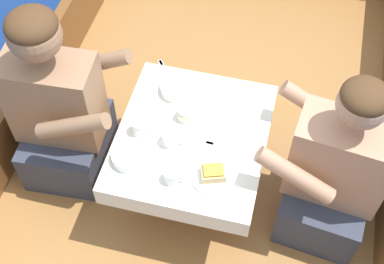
{
  "coord_description": "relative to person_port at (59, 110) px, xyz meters",
  "views": [
    {
      "loc": [
        0.33,
        -1.26,
        2.6
      ],
      "look_at": [
        0.0,
        0.07,
        0.75
      ],
      "focal_mm": 50.0,
      "sensor_mm": 36.0,
      "label": 1
    }
  ],
  "objects": [
    {
      "name": "plate_sandwich",
      "position": [
        0.76,
        -0.19,
        0.03
      ],
      "size": [
        0.18,
        0.18,
        0.01
      ],
      "color": "white",
      "rests_on": "cockpit_table"
    },
    {
      "name": "sandwich",
      "position": [
        0.76,
        -0.19,
        0.06
      ],
      "size": [
        0.12,
        0.1,
        0.05
      ],
      "rotation": [
        0.0,
        0.0,
        0.32
      ],
      "color": "#E0BC7F",
      "rests_on": "plate_sandwich"
    },
    {
      "name": "coffee_cup_starboard",
      "position": [
        0.55,
        -0.06,
        0.06
      ],
      "size": [
        0.1,
        0.07,
        0.06
      ],
      "color": "white",
      "rests_on": "cockpit_table"
    },
    {
      "name": "person_starboard",
      "position": [
        1.24,
        -0.01,
        -0.04
      ],
      "size": [
        0.56,
        0.49,
        0.92
      ],
      "rotation": [
        0.0,
        0.0,
        3.02
      ],
      "color": "#333847",
      "rests_on": "boat_deck"
    },
    {
      "name": "tin_can",
      "position": [
        0.57,
        0.08,
        0.05
      ],
      "size": [
        0.07,
        0.07,
        0.05
      ],
      "color": "silver",
      "rests_on": "cockpit_table"
    },
    {
      "name": "ground_plane",
      "position": [
        0.62,
        -0.07,
        -0.71
      ],
      "size": [
        60.0,
        60.0,
        0.0
      ],
      "primitive_type": "plane",
      "color": "navy"
    },
    {
      "name": "utensil_spoon_starboard",
      "position": [
        0.68,
        0.03,
        0.03
      ],
      "size": [
        0.15,
        0.11,
        0.01
      ],
      "rotation": [
        0.0,
        0.0,
        0.62
      ],
      "color": "silver",
      "rests_on": "cockpit_table"
    },
    {
      "name": "bowl_port_near",
      "position": [
        0.49,
        0.22,
        0.05
      ],
      "size": [
        0.14,
        0.14,
        0.04
      ],
      "color": "white",
      "rests_on": "cockpit_table"
    },
    {
      "name": "person_port",
      "position": [
        0.0,
        0.0,
        0.0
      ],
      "size": [
        0.54,
        0.47,
        0.97
      ],
      "rotation": [
        0.0,
        0.0,
        0.07
      ],
      "color": "#333847",
      "rests_on": "boat_deck"
    },
    {
      "name": "utensil_spoon_center",
      "position": [
        0.48,
        0.1,
        0.03
      ],
      "size": [
        0.17,
        0.04,
        0.01
      ],
      "rotation": [
        0.0,
        0.0,
        0.15
      ],
      "color": "silver",
      "rests_on": "cockpit_table"
    },
    {
      "name": "boat_deck",
      "position": [
        0.62,
        -0.07,
        -0.56
      ],
      "size": [
        1.91,
        3.6,
        0.31
      ],
      "primitive_type": "cube",
      "color": "#9E6B38",
      "rests_on": "ground_plane"
    },
    {
      "name": "gunwale_port",
      "position": [
        -0.3,
        -0.07,
        -0.24
      ],
      "size": [
        0.06,
        3.6,
        0.33
      ],
      "primitive_type": "cube",
      "color": "brown",
      "rests_on": "boat_deck"
    },
    {
      "name": "utensil_fork_starboard",
      "position": [
        0.76,
        -0.03,
        0.03
      ],
      "size": [
        0.17,
        0.03,
        0.0
      ],
      "rotation": [
        0.0,
        0.0,
        3.07
      ],
      "color": "silver",
      "rests_on": "cockpit_table"
    },
    {
      "name": "utensil_fork_port",
      "position": [
        0.41,
        0.33,
        0.03
      ],
      "size": [
        0.12,
        0.14,
        0.0
      ],
      "rotation": [
        0.0,
        0.0,
        2.25
      ],
      "color": "silver",
      "rests_on": "cockpit_table"
    },
    {
      "name": "bowl_starboard_near",
      "position": [
        0.4,
        -0.19,
        0.05
      ],
      "size": [
        0.14,
        0.14,
        0.04
      ],
      "color": "white",
      "rests_on": "cockpit_table"
    },
    {
      "name": "cockpit_table",
      "position": [
        0.62,
        -0.0,
        -0.02
      ],
      "size": [
        0.64,
        0.73,
        0.42
      ],
      "color": "#B2B2B7",
      "rests_on": "boat_deck"
    },
    {
      "name": "utensil_spoon_port",
      "position": [
        0.83,
        0.15,
        0.03
      ],
      "size": [
        0.17,
        0.02,
        0.01
      ],
      "rotation": [
        0.0,
        0.0,
        3.12
      ],
      "color": "silver",
      "rests_on": "cockpit_table"
    },
    {
      "name": "plate_bread",
      "position": [
        0.74,
        0.22,
        0.03
      ],
      "size": [
        0.17,
        0.17,
        0.01
      ],
      "color": "white",
      "rests_on": "cockpit_table"
    },
    {
      "name": "utensil_knife_starboard",
      "position": [
        0.35,
        0.26,
        0.03
      ],
      "size": [
        0.1,
        0.15,
        0.0
      ],
      "rotation": [
        0.0,
        0.0,
        1.01
      ],
      "color": "silver",
      "rests_on": "cockpit_table"
    },
    {
      "name": "coffee_cup_center",
      "position": [
        0.6,
        -0.24,
        0.05
      ],
      "size": [
        0.09,
        0.07,
        0.06
      ],
      "color": "white",
      "rests_on": "cockpit_table"
    },
    {
      "name": "coffee_cup_port",
      "position": [
        0.4,
        -0.04,
        0.06
      ],
      "size": [
        0.09,
        0.07,
        0.07
      ],
      "color": "white",
      "rests_on": "cockpit_table"
    }
  ]
}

